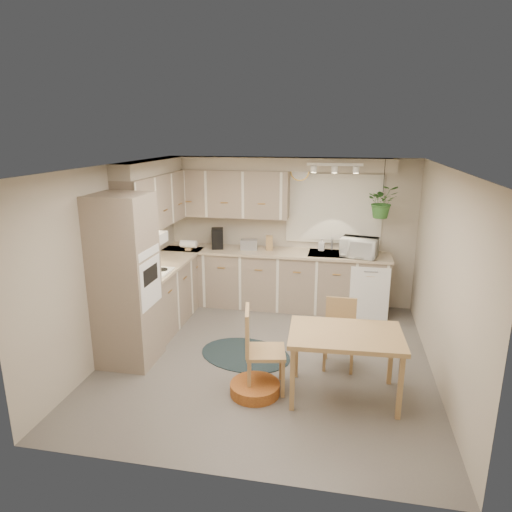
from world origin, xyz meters
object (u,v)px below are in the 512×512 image
dining_table (344,365)px  chair_back (339,335)px  chair_left (266,350)px  braided_rug (245,354)px  microwave (359,245)px  pet_bed (255,388)px

dining_table → chair_back: (-0.06, 0.65, 0.04)m
chair_left → chair_back: size_ratio=1.14×
dining_table → chair_left: 0.86m
chair_back → dining_table: bearing=97.1°
braided_rug → chair_left: bearing=-61.6°
microwave → dining_table: bearing=-81.4°
chair_back → braided_rug: size_ratio=0.69×
chair_left → braided_rug: chair_left is taller
braided_rug → pet_bed: (0.30, -0.86, 0.06)m
chair_back → pet_bed: 1.24m
chair_back → pet_bed: bearing=43.6°
chair_back → microwave: bearing=-96.1°
chair_back → braided_rug: (-1.18, 0.07, -0.41)m
pet_bed → chair_back: bearing=42.0°
chair_back → pet_bed: size_ratio=1.52×
chair_left → chair_back: (0.79, 0.66, -0.06)m
microwave → pet_bed: bearing=-101.2°
dining_table → braided_rug: bearing=150.0°
braided_rug → pet_bed: size_ratio=2.20×
dining_table → chair_back: chair_back is taller
dining_table → microwave: microwave is taller
braided_rug → microwave: (1.41, 1.66, 1.12)m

